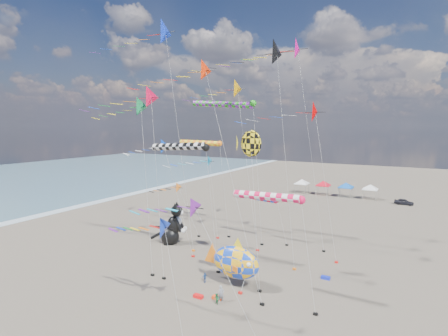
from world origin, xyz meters
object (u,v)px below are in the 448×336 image
person_adult (221,294)px  child_green (217,299)px  child_blue (205,277)px  parked_car (404,202)px  fish_inflatable (235,262)px  cat_inflatable (171,223)px

person_adult → child_green: 0.65m
child_blue → parked_car: (15.95, 49.26, 0.10)m
child_blue → child_green: bearing=-97.8°
child_green → parked_car: (12.65, 52.49, 0.11)m
fish_inflatable → person_adult: 3.70m
person_adult → parked_car: bearing=36.2°
parked_car → person_adult: bearing=171.4°
parked_car → fish_inflatable: bearing=170.3°
fish_inflatable → parked_car: (12.77, 48.69, -1.97)m
child_green → child_blue: size_ratio=0.99×
fish_inflatable → child_blue: fish_inflatable is taller
fish_inflatable → child_blue: size_ratio=6.56×
cat_inflatable → parked_car: cat_inflatable is taller
cat_inflatable → person_adult: cat_inflatable is taller
cat_inflatable → person_adult: size_ratio=3.70×
person_adult → child_blue: size_ratio=1.53×
person_adult → child_blue: 4.34m
fish_inflatable → cat_inflatable: bearing=152.3°
cat_inflatable → child_green: cat_inflatable is taller
cat_inflatable → child_blue: (10.21, -7.60, -2.35)m
cat_inflatable → child_green: size_ratio=5.71×
person_adult → child_green: bearing=-141.9°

